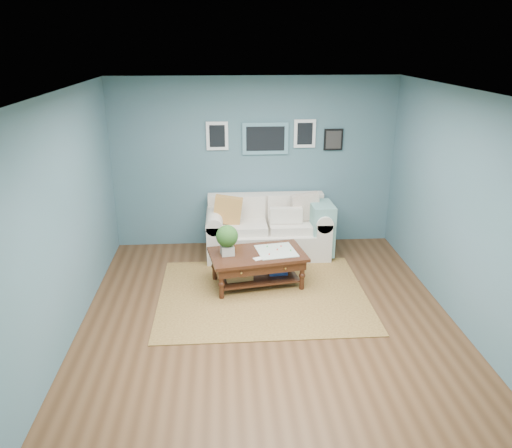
{
  "coord_description": "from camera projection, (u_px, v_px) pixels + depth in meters",
  "views": [
    {
      "loc": [
        -0.5,
        -5.27,
        3.21
      ],
      "look_at": [
        -0.08,
        1.0,
        0.88
      ],
      "focal_mm": 35.0,
      "sensor_mm": 36.0,
      "label": 1
    }
  ],
  "objects": [
    {
      "name": "coffee_table",
      "position": [
        252.0,
        259.0,
        6.8
      ],
      "size": [
        1.38,
        0.95,
        0.89
      ],
      "rotation": [
        0.0,
        0.0,
        0.17
      ],
      "color": "black",
      "rests_on": "ground"
    },
    {
      "name": "room_shell",
      "position": [
        269.0,
        213.0,
        5.66
      ],
      "size": [
        5.0,
        5.02,
        2.7
      ],
      "color": "brown",
      "rests_on": "ground"
    },
    {
      "name": "loveseat",
      "position": [
        273.0,
        229.0,
        7.85
      ],
      "size": [
        1.95,
        0.88,
        1.0
      ],
      "color": "silver",
      "rests_on": "ground"
    },
    {
      "name": "area_rug",
      "position": [
        263.0,
        295.0,
        6.66
      ],
      "size": [
        2.74,
        2.19,
        0.01
      ],
      "primitive_type": "cube",
      "color": "brown",
      "rests_on": "ground"
    }
  ]
}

